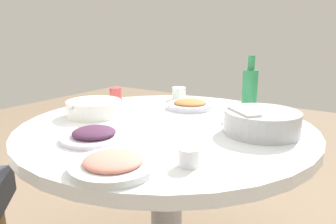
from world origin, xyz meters
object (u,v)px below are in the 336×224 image
at_px(rice_bowl, 262,122).
at_px(soup_bowl, 94,109).
at_px(tea_cup_far, 179,93).
at_px(round_dining_table, 166,150).
at_px(dish_eggplant, 94,135).
at_px(dish_shrimp, 113,164).
at_px(green_bottle, 250,88).
at_px(tea_cup_side, 116,94).
at_px(tea_cup_near, 189,157).
at_px(dish_tofu_braise, 190,105).

distance_m(rice_bowl, soup_bowl, 0.74).
distance_m(soup_bowl, tea_cup_far, 0.55).
height_order(round_dining_table, tea_cup_far, tea_cup_far).
relative_size(rice_bowl, dish_eggplant, 1.21).
xyz_separation_m(round_dining_table, dish_shrimp, (0.13, -0.47, 0.14)).
relative_size(soup_bowl, tea_cup_far, 3.48).
relative_size(round_dining_table, green_bottle, 4.54).
xyz_separation_m(green_bottle, tea_cup_far, (-0.43, 0.03, -0.07)).
bearing_deg(round_dining_table, dish_shrimp, -73.90).
distance_m(soup_bowl, tea_cup_side, 0.33).
bearing_deg(round_dining_table, tea_cup_far, 115.61).
distance_m(round_dining_table, green_bottle, 0.52).
bearing_deg(green_bottle, dish_shrimp, -94.66).
bearing_deg(tea_cup_far, rice_bowl, -31.71).
height_order(soup_bowl, green_bottle, green_bottle).
bearing_deg(round_dining_table, tea_cup_near, -47.76).
xyz_separation_m(dish_shrimp, dish_eggplant, (-0.24, 0.15, -0.00)).
bearing_deg(dish_shrimp, tea_cup_far, 110.95).
distance_m(dish_eggplant, tea_cup_side, 0.66).
bearing_deg(tea_cup_side, round_dining_table, -24.19).
xyz_separation_m(dish_shrimp, dish_tofu_braise, (-0.19, 0.76, 0.00)).
xyz_separation_m(rice_bowl, tea_cup_near, (-0.08, -0.42, -0.02)).
bearing_deg(tea_cup_near, tea_cup_far, 123.37).
xyz_separation_m(round_dining_table, soup_bowl, (-0.35, -0.08, 0.16)).
bearing_deg(tea_cup_near, dish_eggplant, 178.22).
bearing_deg(tea_cup_far, soup_bowl, -103.79).
bearing_deg(rice_bowl, tea_cup_far, 148.29).
bearing_deg(green_bottle, dish_eggplant, -112.64).
height_order(soup_bowl, tea_cup_near, soup_bowl).
distance_m(soup_bowl, dish_eggplant, 0.34).
distance_m(dish_eggplant, green_bottle, 0.81).
relative_size(round_dining_table, dish_shrimp, 4.93).
bearing_deg(tea_cup_near, green_bottle, 96.84).
xyz_separation_m(rice_bowl, dish_shrimp, (-0.24, -0.56, -0.03)).
distance_m(dish_eggplant, dish_tofu_braise, 0.61).
bearing_deg(tea_cup_near, dish_tofu_braise, 119.41).
xyz_separation_m(dish_tofu_braise, tea_cup_side, (-0.44, -0.08, 0.02)).
bearing_deg(tea_cup_near, soup_bowl, 158.85).
xyz_separation_m(round_dining_table, tea_cup_near, (0.30, -0.33, 0.15)).
height_order(dish_shrimp, dish_eggplant, same).
bearing_deg(round_dining_table, rice_bowl, 13.29).
relative_size(round_dining_table, dish_tofu_braise, 5.23).
bearing_deg(tea_cup_side, tea_cup_far, 41.06).
distance_m(round_dining_table, tea_cup_far, 0.53).
xyz_separation_m(soup_bowl, dish_shrimp, (0.48, -0.39, -0.02)).
distance_m(dish_tofu_braise, tea_cup_far, 0.23).
xyz_separation_m(dish_eggplant, dish_tofu_braise, (0.05, 0.61, 0.00)).
relative_size(rice_bowl, tea_cup_far, 3.63).
bearing_deg(dish_eggplant, tea_cup_far, 98.69).
bearing_deg(rice_bowl, dish_eggplant, -139.67).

